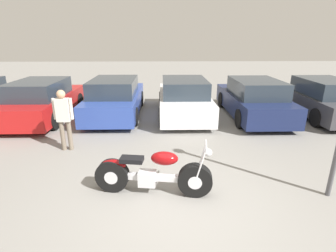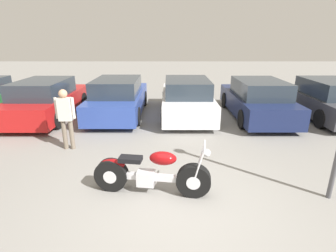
% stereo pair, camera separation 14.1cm
% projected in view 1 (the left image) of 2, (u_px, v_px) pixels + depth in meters
% --- Properties ---
extents(ground_plane, '(60.00, 60.00, 0.00)m').
position_uv_depth(ground_plane, '(179.00, 206.00, 4.80)').
color(ground_plane, gray).
extents(motorcycle, '(2.30, 0.75, 1.06)m').
position_uv_depth(motorcycle, '(152.00, 174.00, 5.07)').
color(motorcycle, black).
rests_on(motorcycle, ground_plane).
extents(parked_car_red, '(1.91, 4.52, 1.45)m').
position_uv_depth(parked_car_red, '(43.00, 101.00, 9.76)').
color(parked_car_red, red).
rests_on(parked_car_red, ground_plane).
extents(parked_car_blue, '(1.91, 4.52, 1.45)m').
position_uv_depth(parked_car_blue, '(116.00, 98.00, 10.15)').
color(parked_car_blue, '#2D479E').
rests_on(parked_car_blue, ground_plane).
extents(parked_car_white, '(1.91, 4.52, 1.45)m').
position_uv_depth(parked_car_white, '(184.00, 98.00, 10.13)').
color(parked_car_white, white).
rests_on(parked_car_white, ground_plane).
extents(parked_car_navy, '(1.91, 4.52, 1.45)m').
position_uv_depth(parked_car_navy, '(253.00, 99.00, 9.97)').
color(parked_car_navy, '#19234C').
rests_on(parked_car_navy, ground_plane).
extents(parked_car_dark_grey, '(1.91, 4.52, 1.45)m').
position_uv_depth(parked_car_dark_grey, '(321.00, 99.00, 10.07)').
color(parked_car_dark_grey, '#3D3D42').
rests_on(parked_car_dark_grey, ground_plane).
extents(person_standing, '(0.52, 0.22, 1.66)m').
position_uv_depth(person_standing, '(64.00, 115.00, 6.87)').
color(person_standing, '#726656').
rests_on(person_standing, ground_plane).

